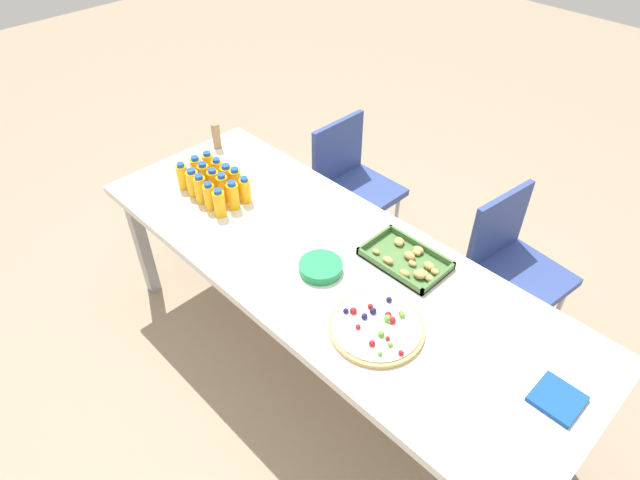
{
  "coord_description": "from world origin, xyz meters",
  "views": [
    {
      "loc": [
        1.17,
        -1.2,
        2.28
      ],
      "look_at": [
        -0.1,
        0.04,
        0.74
      ],
      "focal_mm": 30.45,
      "sensor_mm": 36.0,
      "label": 1
    }
  ],
  "objects_px": {
    "juice_bottle_4": "(219,203)",
    "juice_bottle_8": "(223,188)",
    "juice_bottle_0": "(183,176)",
    "snack_tray": "(408,260)",
    "juice_bottle_5": "(197,170)",
    "juice_bottle_12": "(227,178)",
    "juice_bottle_9": "(233,196)",
    "juice_bottle_11": "(218,171)",
    "juice_bottle_14": "(245,190)",
    "party_table": "(328,269)",
    "juice_bottle_3": "(210,196)",
    "juice_bottle_10": "(209,165)",
    "juice_bottle_7": "(214,183)",
    "fruit_pizza": "(377,327)",
    "plate_stack": "(321,267)",
    "chair_far_left": "(352,180)",
    "cardboard_tube": "(216,136)",
    "juice_bottle_2": "(201,189)",
    "napkin_stack": "(557,399)",
    "chair_far_right": "(512,261)",
    "juice_bottle_6": "(204,177)"
  },
  "relations": [
    {
      "from": "juice_bottle_4",
      "to": "juice_bottle_8",
      "type": "distance_m",
      "value": 0.11
    },
    {
      "from": "juice_bottle_0",
      "to": "juice_bottle_4",
      "type": "distance_m",
      "value": 0.3
    },
    {
      "from": "juice_bottle_4",
      "to": "snack_tray",
      "type": "xyz_separation_m",
      "value": [
        0.81,
        0.36,
        -0.05
      ]
    },
    {
      "from": "juice_bottle_5",
      "to": "juice_bottle_12",
      "type": "bearing_deg",
      "value": 23.72
    },
    {
      "from": "juice_bottle_4",
      "to": "juice_bottle_12",
      "type": "relative_size",
      "value": 1.02
    },
    {
      "from": "juice_bottle_9",
      "to": "juice_bottle_11",
      "type": "xyz_separation_m",
      "value": [
        -0.22,
        0.07,
        -0.0
      ]
    },
    {
      "from": "juice_bottle_11",
      "to": "juice_bottle_12",
      "type": "bearing_deg",
      "value": -0.67
    },
    {
      "from": "juice_bottle_14",
      "to": "party_table",
      "type": "bearing_deg",
      "value": -1.0
    },
    {
      "from": "juice_bottle_3",
      "to": "juice_bottle_10",
      "type": "distance_m",
      "value": 0.27
    },
    {
      "from": "juice_bottle_7",
      "to": "juice_bottle_14",
      "type": "height_order",
      "value": "juice_bottle_7"
    },
    {
      "from": "juice_bottle_4",
      "to": "fruit_pizza",
      "type": "relative_size",
      "value": 0.4
    },
    {
      "from": "party_table",
      "to": "plate_stack",
      "type": "bearing_deg",
      "value": -69.26
    },
    {
      "from": "juice_bottle_4",
      "to": "snack_tray",
      "type": "relative_size",
      "value": 0.4
    },
    {
      "from": "chair_far_left",
      "to": "plate_stack",
      "type": "height_order",
      "value": "chair_far_left"
    },
    {
      "from": "juice_bottle_14",
      "to": "fruit_pizza",
      "type": "bearing_deg",
      "value": -9.18
    },
    {
      "from": "fruit_pizza",
      "to": "snack_tray",
      "type": "xyz_separation_m",
      "value": [
        -0.15,
        0.36,
        0.0
      ]
    },
    {
      "from": "juice_bottle_5",
      "to": "juice_bottle_10",
      "type": "height_order",
      "value": "juice_bottle_5"
    },
    {
      "from": "juice_bottle_7",
      "to": "juice_bottle_9",
      "type": "xyz_separation_m",
      "value": [
        0.15,
        0.0,
        0.0
      ]
    },
    {
      "from": "plate_stack",
      "to": "cardboard_tube",
      "type": "xyz_separation_m",
      "value": [
        -1.09,
        0.28,
        0.05
      ]
    },
    {
      "from": "juice_bottle_2",
      "to": "juice_bottle_9",
      "type": "height_order",
      "value": "juice_bottle_2"
    },
    {
      "from": "juice_bottle_14",
      "to": "snack_tray",
      "type": "distance_m",
      "value": 0.84
    },
    {
      "from": "fruit_pizza",
      "to": "napkin_stack",
      "type": "distance_m",
      "value": 0.64
    },
    {
      "from": "juice_bottle_2",
      "to": "juice_bottle_10",
      "type": "relative_size",
      "value": 1.05
    },
    {
      "from": "juice_bottle_10",
      "to": "snack_tray",
      "type": "xyz_separation_m",
      "value": [
        1.11,
        0.21,
        -0.05
      ]
    },
    {
      "from": "juice_bottle_9",
      "to": "fruit_pizza",
      "type": "distance_m",
      "value": 0.96
    },
    {
      "from": "juice_bottle_11",
      "to": "juice_bottle_3",
      "type": "bearing_deg",
      "value": -46.71
    },
    {
      "from": "party_table",
      "to": "juice_bottle_7",
      "type": "distance_m",
      "value": 0.73
    },
    {
      "from": "chair_far_right",
      "to": "juice_bottle_2",
      "type": "bearing_deg",
      "value": -44.72
    },
    {
      "from": "juice_bottle_5",
      "to": "juice_bottle_11",
      "type": "xyz_separation_m",
      "value": [
        0.08,
        0.07,
        -0.0
      ]
    },
    {
      "from": "party_table",
      "to": "juice_bottle_7",
      "type": "height_order",
      "value": "juice_bottle_7"
    },
    {
      "from": "juice_bottle_10",
      "to": "juice_bottle_11",
      "type": "relative_size",
      "value": 1.01
    },
    {
      "from": "chair_far_right",
      "to": "juice_bottle_2",
      "type": "relative_size",
      "value": 5.6
    },
    {
      "from": "party_table",
      "to": "napkin_stack",
      "type": "relative_size",
      "value": 15.44
    },
    {
      "from": "chair_far_left",
      "to": "juice_bottle_9",
      "type": "xyz_separation_m",
      "value": [
        -0.02,
        -0.81,
        0.29
      ]
    },
    {
      "from": "chair_far_right",
      "to": "juice_bottle_7",
      "type": "relative_size",
      "value": 5.77
    },
    {
      "from": "juice_bottle_4",
      "to": "plate_stack",
      "type": "bearing_deg",
      "value": 6.42
    },
    {
      "from": "juice_bottle_6",
      "to": "snack_tray",
      "type": "relative_size",
      "value": 0.43
    },
    {
      "from": "juice_bottle_2",
      "to": "juice_bottle_4",
      "type": "height_order",
      "value": "juice_bottle_2"
    },
    {
      "from": "juice_bottle_3",
      "to": "cardboard_tube",
      "type": "relative_size",
      "value": 0.98
    },
    {
      "from": "juice_bottle_6",
      "to": "juice_bottle_14",
      "type": "height_order",
      "value": "juice_bottle_6"
    },
    {
      "from": "juice_bottle_6",
      "to": "napkin_stack",
      "type": "xyz_separation_m",
      "value": [
        1.78,
        0.12,
        -0.06
      ]
    },
    {
      "from": "chair_far_left",
      "to": "cardboard_tube",
      "type": "xyz_separation_m",
      "value": [
        -0.51,
        -0.54,
        0.3
      ]
    },
    {
      "from": "juice_bottle_0",
      "to": "juice_bottle_9",
      "type": "distance_m",
      "value": 0.31
    },
    {
      "from": "juice_bottle_4",
      "to": "plate_stack",
      "type": "relative_size",
      "value": 0.78
    },
    {
      "from": "plate_stack",
      "to": "napkin_stack",
      "type": "distance_m",
      "value": 0.98
    },
    {
      "from": "chair_far_left",
      "to": "juice_bottle_12",
      "type": "xyz_separation_m",
      "value": [
        -0.16,
        -0.74,
        0.29
      ]
    },
    {
      "from": "juice_bottle_5",
      "to": "juice_bottle_0",
      "type": "bearing_deg",
      "value": -94.2
    },
    {
      "from": "chair_far_right",
      "to": "juice_bottle_11",
      "type": "xyz_separation_m",
      "value": [
        -1.24,
        -0.78,
        0.29
      ]
    },
    {
      "from": "juice_bottle_3",
      "to": "plate_stack",
      "type": "bearing_deg",
      "value": 5.83
    },
    {
      "from": "juice_bottle_2",
      "to": "juice_bottle_6",
      "type": "xyz_separation_m",
      "value": [
        -0.07,
        0.07,
        0.0
      ]
    }
  ]
}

